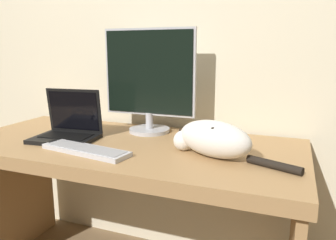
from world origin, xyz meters
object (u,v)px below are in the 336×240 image
at_px(external_keyboard, 86,150).
at_px(cat, 213,138).
at_px(monitor, 149,81).
at_px(laptop, 68,129).

xyz_separation_m(external_keyboard, cat, (0.53, 0.15, 0.07)).
relative_size(monitor, laptop, 1.72).
bearing_deg(external_keyboard, monitor, 85.18).
distance_m(laptop, external_keyboard, 0.27).
xyz_separation_m(monitor, laptop, (-0.32, -0.28, -0.23)).
height_order(external_keyboard, cat, cat).
bearing_deg(monitor, external_keyboard, -103.98).
relative_size(laptop, external_keyboard, 0.73).
distance_m(monitor, external_keyboard, 0.53).
bearing_deg(monitor, laptop, -138.56).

